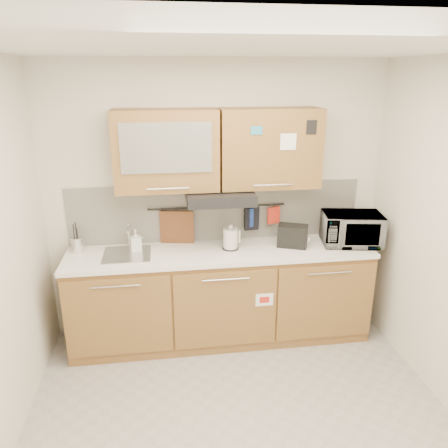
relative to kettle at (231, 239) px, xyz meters
name	(u,v)px	position (x,y,z in m)	size (l,w,h in m)	color
floor	(243,427)	(-0.10, -1.22, -1.01)	(3.20, 3.20, 0.00)	#9E9993
ceiling	(249,47)	(-0.10, -1.22, 1.59)	(3.20, 3.20, 0.00)	white
wall_back	(216,201)	(-0.10, 0.28, 0.29)	(3.20, 3.20, 0.00)	silver
base_cabinet	(221,300)	(-0.10, -0.02, -0.61)	(2.80, 0.64, 0.88)	olive
countertop	(221,252)	(-0.10, -0.03, -0.11)	(2.82, 0.62, 0.04)	white
backsplash	(217,212)	(-0.10, 0.27, 0.19)	(2.80, 0.02, 0.56)	silver
upper_cabinets	(218,149)	(-0.10, 0.11, 0.82)	(1.82, 0.37, 0.70)	olive
range_hood	(220,196)	(-0.10, 0.03, 0.41)	(0.60, 0.46, 0.10)	black
sink	(127,254)	(-0.94, -0.01, -0.09)	(0.42, 0.40, 0.26)	silver
utensil_rail	(217,207)	(-0.10, 0.23, 0.25)	(0.02, 0.02, 1.30)	black
utensil_crock	(77,244)	(-1.40, 0.12, -0.02)	(0.13, 0.13, 0.28)	silver
kettle	(231,239)	(0.00, 0.00, 0.00)	(0.18, 0.17, 0.24)	silver
toaster	(293,236)	(0.59, -0.02, 0.01)	(0.31, 0.25, 0.21)	black
microwave	(352,229)	(1.15, -0.04, 0.06)	(0.54, 0.37, 0.30)	#999999
soap_bottle	(136,241)	(-0.86, 0.06, 0.01)	(0.09, 0.10, 0.21)	#999999
cutting_board	(177,231)	(-0.48, 0.22, 0.03)	(0.32, 0.02, 0.40)	brown
oven_mitt	(254,217)	(0.26, 0.22, 0.13)	(0.11, 0.03, 0.18)	navy
dark_pouch	(252,219)	(0.24, 0.22, 0.12)	(0.14, 0.04, 0.22)	black
pot_holder	(274,215)	(0.46, 0.22, 0.14)	(0.13, 0.02, 0.17)	red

